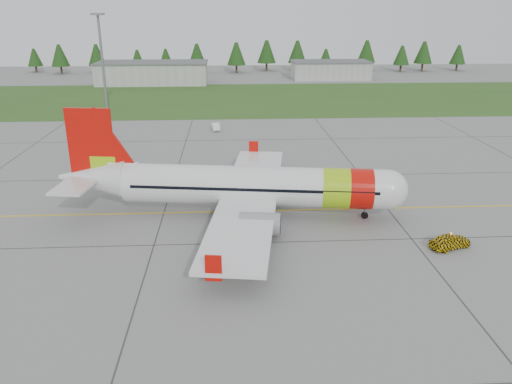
{
  "coord_description": "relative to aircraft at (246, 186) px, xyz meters",
  "views": [
    {
      "loc": [
        -7.65,
        -43.24,
        21.17
      ],
      "look_at": [
        -5.04,
        3.97,
        3.74
      ],
      "focal_mm": 35.0,
      "sensor_mm": 36.0,
      "label": 1
    }
  ],
  "objects": [
    {
      "name": "ground",
      "position": [
        5.95,
        -7.1,
        -3.3
      ],
      "size": [
        320.0,
        320.0,
        0.0
      ],
      "primitive_type": "plane",
      "color": "gray",
      "rests_on": "ground"
    },
    {
      "name": "aircraft",
      "position": [
        0.0,
        0.0,
        0.0
      ],
      "size": [
        37.65,
        35.01,
        11.44
      ],
      "rotation": [
        0.0,
        0.0,
        -0.14
      ],
      "color": "silver",
      "rests_on": "ground"
    },
    {
      "name": "follow_me_car",
      "position": [
        18.8,
        -9.17,
        -1.24
      ],
      "size": [
        1.89,
        2.04,
        4.12
      ],
      "primitive_type": "imported",
      "rotation": [
        0.0,
        0.0,
        1.93
      ],
      "color": "yellow",
      "rests_on": "ground"
    },
    {
      "name": "service_van",
      "position": [
        -4.11,
        40.69,
        -1.36
      ],
      "size": [
        1.47,
        1.4,
        3.87
      ],
      "primitive_type": "imported",
      "rotation": [
        0.0,
        0.0,
        0.1
      ],
      "color": "white",
      "rests_on": "ground"
    },
    {
      "name": "grass_strip",
      "position": [
        5.95,
        74.9,
        -3.28
      ],
      "size": [
        320.0,
        50.0,
        0.03
      ],
      "primitive_type": "cube",
      "color": "#30561E",
      "rests_on": "ground"
    },
    {
      "name": "taxi_guideline",
      "position": [
        5.95,
        0.9,
        -3.29
      ],
      "size": [
        120.0,
        0.25,
        0.02
      ],
      "primitive_type": "cube",
      "color": "gold",
      "rests_on": "ground"
    },
    {
      "name": "hangar_west",
      "position": [
        -24.05,
        102.9,
        -0.3
      ],
      "size": [
        32.0,
        14.0,
        6.0
      ],
      "primitive_type": "cube",
      "color": "#A8A8A3",
      "rests_on": "ground"
    },
    {
      "name": "hangar_east",
      "position": [
        30.95,
        110.9,
        -0.7
      ],
      "size": [
        24.0,
        12.0,
        5.2
      ],
      "primitive_type": "cube",
      "color": "#A8A8A3",
      "rests_on": "ground"
    },
    {
      "name": "floodlight_mast",
      "position": [
        -26.05,
        50.9,
        6.7
      ],
      "size": [
        0.5,
        0.5,
        20.0
      ],
      "primitive_type": "cylinder",
      "color": "slate",
      "rests_on": "ground"
    },
    {
      "name": "treeline",
      "position": [
        5.95,
        130.9,
        1.7
      ],
      "size": [
        160.0,
        8.0,
        10.0
      ],
      "primitive_type": null,
      "color": "#1C3F14",
      "rests_on": "ground"
    }
  ]
}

